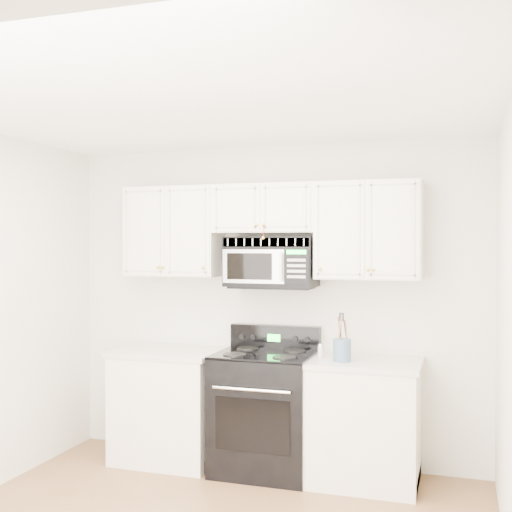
% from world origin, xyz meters
% --- Properties ---
extents(room, '(3.51, 3.51, 2.61)m').
position_xyz_m(room, '(0.00, 0.00, 1.30)').
color(room, brown).
rests_on(room, ground).
extents(base_cabinet_left, '(0.86, 0.65, 0.92)m').
position_xyz_m(base_cabinet_left, '(-0.80, 1.44, 0.43)').
color(base_cabinet_left, silver).
rests_on(base_cabinet_left, ground).
extents(base_cabinet_right, '(0.86, 0.65, 0.92)m').
position_xyz_m(base_cabinet_right, '(0.80, 1.44, 0.43)').
color(base_cabinet_right, silver).
rests_on(base_cabinet_right, ground).
extents(range, '(0.76, 0.69, 1.12)m').
position_xyz_m(range, '(0.04, 1.43, 0.48)').
color(range, black).
rests_on(range, ground).
extents(upper_cabinets, '(2.44, 0.37, 0.75)m').
position_xyz_m(upper_cabinets, '(0.00, 1.58, 1.93)').
color(upper_cabinets, silver).
rests_on(upper_cabinets, ground).
extents(microwave, '(0.72, 0.41, 0.40)m').
position_xyz_m(microwave, '(0.05, 1.57, 1.65)').
color(microwave, black).
rests_on(microwave, ground).
extents(utensil_crock, '(0.13, 0.13, 0.35)m').
position_xyz_m(utensil_crock, '(0.66, 1.33, 1.01)').
color(utensil_crock, '#405B72').
rests_on(utensil_crock, base_cabinet_right).
extents(shaker_salt, '(0.04, 0.04, 0.10)m').
position_xyz_m(shaker_salt, '(0.47, 1.45, 0.97)').
color(shaker_salt, silver).
rests_on(shaker_salt, base_cabinet_right).
extents(shaker_pepper, '(0.04, 0.04, 0.09)m').
position_xyz_m(shaker_pepper, '(0.58, 1.48, 0.97)').
color(shaker_pepper, silver).
rests_on(shaker_pepper, base_cabinet_right).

